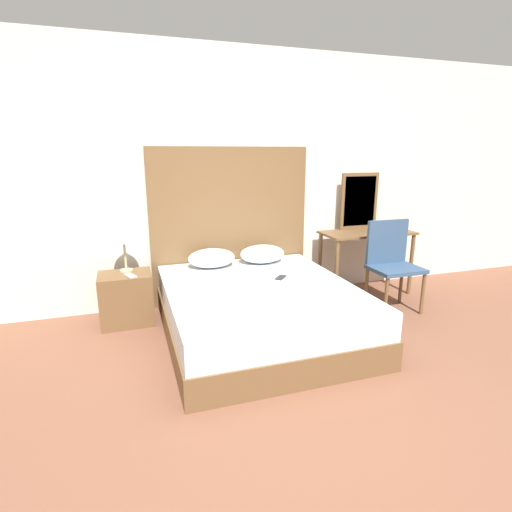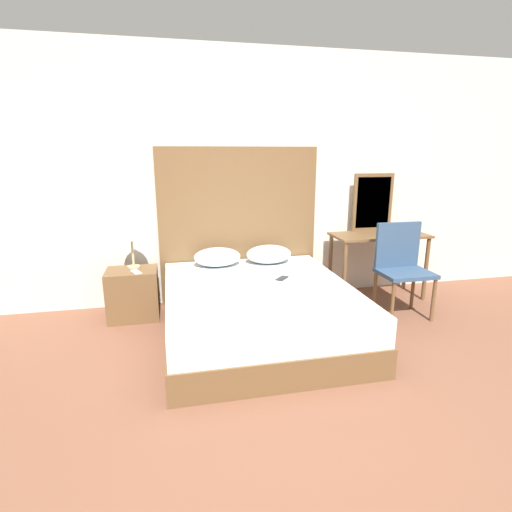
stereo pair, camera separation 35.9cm
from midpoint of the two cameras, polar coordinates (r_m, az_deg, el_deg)
name	(u,v)px [view 2 (the right image)]	position (r m, az deg, el deg)	size (l,w,h in m)	color
ground_plane	(295,427)	(2.69, 9.71, -23.08)	(16.00, 16.00, 0.00)	brown
wall_back	(232,180)	(4.40, -1.14, 10.86)	(10.00, 0.06, 2.70)	silver
bed	(258,311)	(3.66, 3.16, -7.89)	(1.66, 1.91, 0.48)	brown
headboard	(239,226)	(4.40, -0.13, 4.28)	(1.74, 0.05, 1.70)	brown
pillow_left	(217,257)	(4.17, -3.12, -0.17)	(0.49, 0.36, 0.19)	silver
pillow_right	(269,254)	(4.29, 4.23, 0.24)	(0.49, 0.36, 0.19)	silver
phone_on_bed	(282,278)	(3.78, 6.47, -3.22)	(0.15, 0.16, 0.01)	#232328
nightstand	(133,294)	(4.17, -14.82, -5.31)	(0.50, 0.39, 0.51)	brown
table_lamp	(131,231)	(4.08, -15.07, 3.50)	(0.25, 0.25, 0.49)	tan
phone_on_nightstand	(136,272)	(3.99, -14.34, -2.26)	(0.12, 0.17, 0.01)	#B7B7BC
vanity_desk	(379,245)	(4.76, 19.24, 1.45)	(1.06, 0.48, 0.75)	brown
vanity_mirror	(373,202)	(4.87, 18.41, 7.25)	(0.48, 0.03, 0.66)	brown
chair	(401,263)	(4.37, 22.32, -0.92)	(0.51, 0.41, 0.95)	#334C6B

